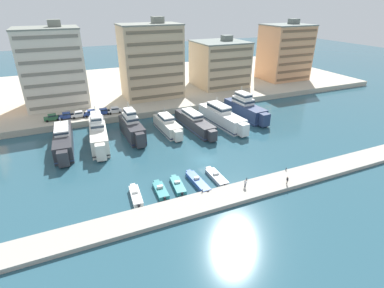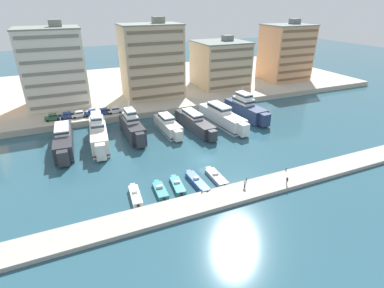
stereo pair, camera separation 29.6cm
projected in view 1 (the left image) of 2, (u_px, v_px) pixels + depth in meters
ground_plane at (205, 160)px, 66.32m from camera, size 400.00×400.00×0.00m
quay_promenade at (133, 86)px, 120.39m from camera, size 180.00×70.00×1.78m
pier_dock at (239, 193)px, 54.49m from camera, size 120.00×5.41×0.77m
yacht_charcoal_far_left at (63, 140)px, 70.65m from camera, size 4.96×20.12×7.00m
yacht_ivory_left at (98, 134)px, 72.78m from camera, size 5.51×19.81×9.09m
yacht_charcoal_mid_left at (132, 128)px, 76.50m from camera, size 4.11×15.74×8.96m
yacht_ivory_center_left at (168, 126)px, 79.96m from camera, size 4.15×15.12×6.24m
yacht_charcoal_center at (195, 123)px, 81.65m from camera, size 4.90×20.00×6.46m
yacht_white_center_right at (222, 117)px, 84.61m from camera, size 6.08×21.22×7.36m
yacht_navy_mid_right at (245, 109)px, 89.57m from camera, size 5.85×18.76×9.13m
motorboat_white_far_left at (136, 196)px, 53.51m from camera, size 2.20×7.04×1.38m
motorboat_teal_left at (160, 190)px, 55.31m from camera, size 2.21×6.39×1.23m
motorboat_teal_mid_left at (178, 185)px, 56.83m from camera, size 2.46×6.80×1.09m
motorboat_blue_center_left at (198, 182)px, 57.68m from camera, size 2.08×8.58×1.33m
motorboat_grey_center at (216, 177)px, 59.48m from camera, size 2.03×7.55×1.16m
car_green_far_left at (52, 117)px, 83.04m from camera, size 4.19×2.10×1.80m
car_blue_left at (66, 115)px, 84.33m from camera, size 4.12×1.96×1.80m
car_white_mid_left at (78, 114)px, 85.24m from camera, size 4.17×2.06×1.80m
car_blue_center_left at (91, 113)px, 86.32m from camera, size 4.17×2.06×1.80m
car_blue_center at (103, 111)px, 87.43m from camera, size 4.14×2.00×1.80m
car_white_center_right at (115, 110)px, 88.51m from camera, size 4.13×1.97×1.80m
apartment_block_left at (53, 68)px, 91.32m from camera, size 18.23×14.38×25.30m
apartment_block_mid_left at (151, 61)px, 99.72m from camera, size 19.72×12.57×25.66m
apartment_block_center_left at (219, 64)px, 114.89m from camera, size 18.64×17.76×18.56m
apartment_block_center at (285, 52)px, 123.78m from camera, size 18.28×14.85×23.68m
pedestrian_near_edge at (287, 180)px, 56.09m from camera, size 0.33×0.57×1.55m
pedestrian_mid_deck at (245, 183)px, 55.14m from camera, size 0.34×0.58×1.57m
bollard_west at (202, 191)px, 53.91m from camera, size 0.20×0.20×0.61m
bollard_west_mid at (247, 179)px, 57.35m from camera, size 0.20×0.20×0.61m
bollard_east_mid at (286, 169)px, 60.79m from camera, size 0.20×0.20×0.61m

